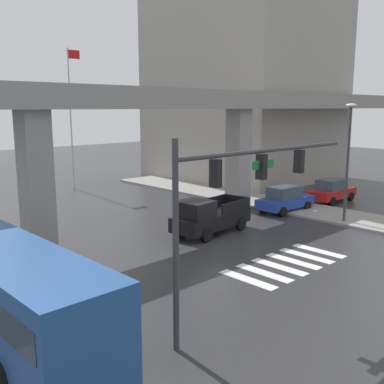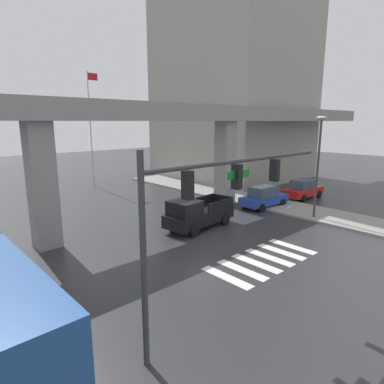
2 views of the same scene
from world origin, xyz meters
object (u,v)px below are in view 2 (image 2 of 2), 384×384
Objects in this scene: flagpole at (91,123)px; sedan_red at (303,189)px; street_lamp_near_corner at (319,156)px; pickup_truck at (197,214)px; sedan_blue at (264,197)px; traffic_signal_mast at (213,197)px.

sedan_red is at bearing -57.71° from flagpole.
pickup_truck is at bearing 152.42° from street_lamp_near_corner.
sedan_blue is at bearing 2.42° from pickup_truck.
flagpole is at bearing 84.62° from pickup_truck.
pickup_truck is 0.61× the size of traffic_signal_mast.
traffic_signal_mast is 27.38m from flagpole.
pickup_truck is 1.22× the size of sedan_red.
flagpole is (8.52, 25.93, 2.19)m from traffic_signal_mast.
pickup_truck is 18.90m from flagpole.
sedan_blue is 5.75m from street_lamp_near_corner.
pickup_truck is 0.44× the size of flagpole.
traffic_signal_mast is at bearing -108.19° from flagpole.
street_lamp_near_corner is 0.61× the size of flagpole.
flagpole reaches higher than traffic_signal_mast.
street_lamp_near_corner is (14.61, 3.95, -0.01)m from traffic_signal_mast.
flagpole reaches higher than pickup_truck.
sedan_blue is at bearing 89.64° from street_lamp_near_corner.
sedan_red is at bearing -5.24° from sedan_blue.
sedan_red is at bearing 21.49° from traffic_signal_mast.
flagpole is at bearing 109.19° from sedan_blue.
traffic_signal_mast reaches higher than sedan_blue.
flagpole is at bearing 71.81° from traffic_signal_mast.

